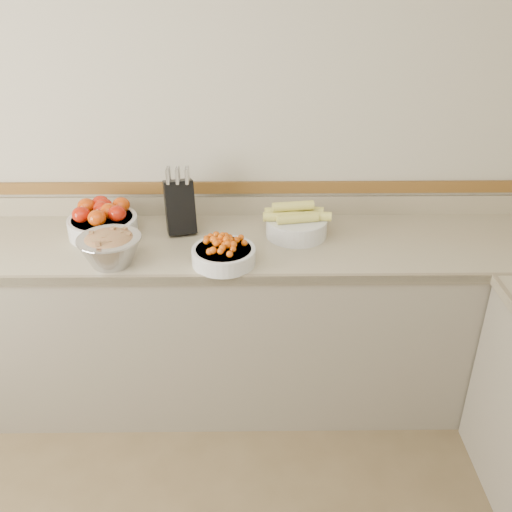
{
  "coord_description": "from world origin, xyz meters",
  "views": [
    {
      "loc": [
        0.33,
        -0.72,
        2.12
      ],
      "look_at": [
        0.35,
        1.35,
        1.0
      ],
      "focal_mm": 40.0,
      "sensor_mm": 36.0,
      "label": 1
    }
  ],
  "objects_px": {
    "knife_block": "(180,205)",
    "cherry_tomato_bowl": "(224,253)",
    "corn_bowl": "(296,223)",
    "tomato_bowl": "(103,220)",
    "rhubarb_bowl": "(110,247)"
  },
  "relations": [
    {
      "from": "knife_block",
      "to": "cherry_tomato_bowl",
      "type": "bearing_deg",
      "value": -56.19
    },
    {
      "from": "cherry_tomato_bowl",
      "to": "corn_bowl",
      "type": "xyz_separation_m",
      "value": [
        0.34,
        0.27,
        0.01
      ]
    },
    {
      "from": "knife_block",
      "to": "tomato_bowl",
      "type": "height_order",
      "value": "knife_block"
    },
    {
      "from": "cherry_tomato_bowl",
      "to": "rhubarb_bowl",
      "type": "height_order",
      "value": "rhubarb_bowl"
    },
    {
      "from": "cherry_tomato_bowl",
      "to": "rhubarb_bowl",
      "type": "distance_m",
      "value": 0.49
    },
    {
      "from": "corn_bowl",
      "to": "rhubarb_bowl",
      "type": "distance_m",
      "value": 0.87
    },
    {
      "from": "cherry_tomato_bowl",
      "to": "corn_bowl",
      "type": "relative_size",
      "value": 0.87
    },
    {
      "from": "corn_bowl",
      "to": "rhubarb_bowl",
      "type": "height_order",
      "value": "corn_bowl"
    },
    {
      "from": "tomato_bowl",
      "to": "rhubarb_bowl",
      "type": "xyz_separation_m",
      "value": [
        0.1,
        -0.3,
        0.01
      ]
    },
    {
      "from": "corn_bowl",
      "to": "knife_block",
      "type": "bearing_deg",
      "value": 174.28
    },
    {
      "from": "knife_block",
      "to": "corn_bowl",
      "type": "distance_m",
      "value": 0.56
    },
    {
      "from": "rhubarb_bowl",
      "to": "knife_block",
      "type": "bearing_deg",
      "value": 50.74
    },
    {
      "from": "cherry_tomato_bowl",
      "to": "rhubarb_bowl",
      "type": "xyz_separation_m",
      "value": [
        -0.49,
        0.0,
        0.03
      ]
    },
    {
      "from": "tomato_bowl",
      "to": "cherry_tomato_bowl",
      "type": "height_order",
      "value": "tomato_bowl"
    },
    {
      "from": "knife_block",
      "to": "corn_bowl",
      "type": "relative_size",
      "value": 1.02
    }
  ]
}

